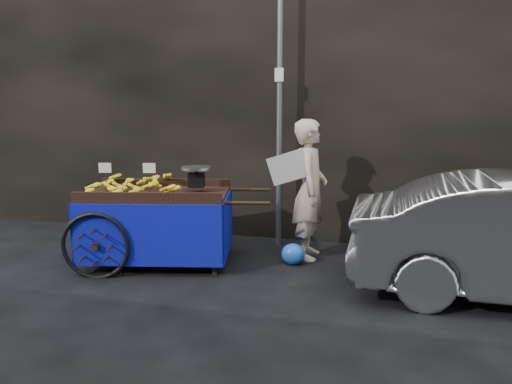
% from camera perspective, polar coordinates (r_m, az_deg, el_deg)
% --- Properties ---
extents(ground, '(80.00, 80.00, 0.00)m').
position_cam_1_polar(ground, '(6.17, -2.84, -9.08)').
color(ground, black).
rests_on(ground, ground).
extents(building_wall, '(13.50, 2.00, 5.00)m').
position_cam_1_polar(building_wall, '(8.26, 5.40, 13.48)').
color(building_wall, black).
rests_on(building_wall, ground).
extents(street_pole, '(0.12, 0.10, 4.00)m').
position_cam_1_polar(street_pole, '(6.99, 2.72, 10.00)').
color(street_pole, slate).
rests_on(street_pole, ground).
extents(banana_cart, '(2.63, 1.61, 1.33)m').
position_cam_1_polar(banana_cart, '(6.44, -11.72, -0.87)').
color(banana_cart, black).
rests_on(banana_cart, ground).
extents(vendor, '(0.78, 0.70, 1.83)m').
position_cam_1_polar(vendor, '(6.53, 6.18, 0.28)').
color(vendor, '#C5AE92').
rests_on(vendor, ground).
extents(plastic_bag, '(0.30, 0.24, 0.27)m').
position_cam_1_polar(plastic_bag, '(6.40, 4.27, -7.08)').
color(plastic_bag, blue).
rests_on(plastic_bag, ground).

